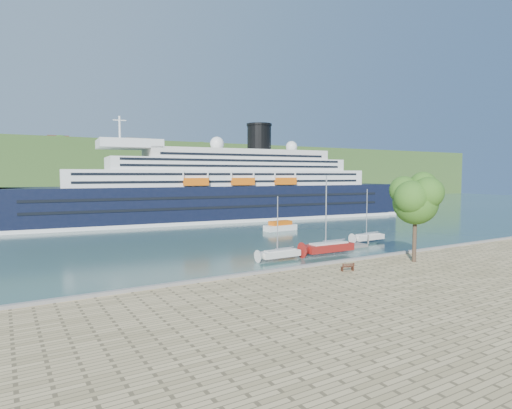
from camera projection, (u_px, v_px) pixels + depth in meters
name	position (u px, v px, depth m)	size (l,w,h in m)	color
ground	(370.00, 266.00, 52.27)	(400.00, 400.00, 0.00)	#294945
far_hillside	(109.00, 173.00, 175.51)	(400.00, 50.00, 24.00)	#305321
quay_coping	(371.00, 257.00, 52.02)	(220.00, 0.50, 0.30)	slate
cruise_ship	(217.00, 171.00, 103.74)	(107.21, 15.61, 24.08)	black
park_bench	(347.00, 267.00, 45.05)	(1.46, 0.60, 0.93)	#452013
promenade_tree	(415.00, 213.00, 49.51)	(6.83, 6.83, 11.31)	#2B5B18
floating_pontoon	(314.00, 249.00, 62.66)	(18.75, 2.29, 0.42)	slate
sailboat_white_near	(280.00, 230.00, 55.64)	(6.18, 1.72, 7.99)	silver
sailboat_red	(329.00, 217.00, 58.89)	(8.17, 2.27, 10.56)	maroon
sailboat_white_far	(369.00, 217.00, 70.28)	(6.49, 1.80, 8.38)	silver
tender_launch	(280.00, 226.00, 85.52)	(7.00, 2.39, 1.93)	#D5590C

